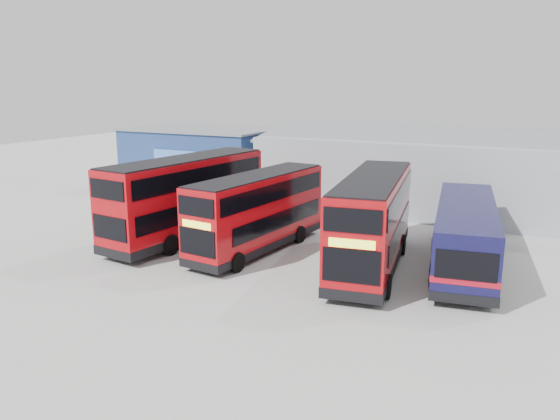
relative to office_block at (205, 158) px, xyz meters
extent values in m
plane|color=#A6A6A1|center=(14.00, -17.99, -2.58)|extent=(120.00, 120.00, 0.00)
cube|color=navy|center=(0.00, 0.01, -0.08)|extent=(12.00, 8.00, 5.00)
cube|color=slate|center=(0.00, 0.01, 2.47)|extent=(12.30, 8.30, 0.15)
cube|color=#4B81D6|center=(0.00, -4.09, 0.42)|extent=(3.96, 0.15, 1.40)
cube|color=#999FA7|center=(22.00, 2.01, -0.08)|extent=(30.00, 12.00, 5.00)
cube|color=slate|center=(22.00, -0.79, 2.67)|extent=(30.50, 6.33, 1.29)
cube|color=slate|center=(22.00, 4.80, 2.67)|extent=(30.50, 6.33, 1.29)
cube|color=#AF0A10|center=(8.01, -13.48, -0.07)|extent=(3.78, 11.31, 4.28)
cube|color=black|center=(8.01, -13.48, -2.00)|extent=(3.82, 11.36, 0.48)
cube|color=black|center=(9.30, -14.04, -0.57)|extent=(1.02, 9.36, 1.00)
cube|color=black|center=(6.63, -13.76, -0.57)|extent=(1.02, 9.36, 1.00)
cube|color=black|center=(9.34, -13.62, 1.23)|extent=(1.13, 10.42, 1.00)
cube|color=black|center=(6.67, -13.34, 1.23)|extent=(1.13, 10.42, 1.00)
cube|color=black|center=(8.58, -7.94, -0.68)|extent=(2.37, 0.30, 1.43)
cube|color=black|center=(8.58, -7.94, 1.23)|extent=(2.37, 0.30, 1.00)
cube|color=#CED62D|center=(8.58, -7.93, 0.28)|extent=(1.90, 0.24, 0.37)
cube|color=black|center=(7.43, -19.02, -0.68)|extent=(2.32, 0.29, 1.16)
cube|color=black|center=(7.43, -19.02, 1.23)|extent=(2.32, 0.29, 0.95)
cube|color=black|center=(8.01, -13.48, 2.09)|extent=(3.60, 11.14, 0.11)
cylinder|color=black|center=(9.67, -9.78, -2.03)|extent=(0.45, 1.13, 1.10)
cylinder|color=black|center=(7.14, -9.51, -2.03)|extent=(0.45, 1.13, 1.10)
cylinder|color=black|center=(8.98, -16.40, -2.03)|extent=(0.45, 1.13, 1.10)
cylinder|color=black|center=(6.46, -16.14, -2.03)|extent=(0.45, 1.13, 1.10)
cube|color=#AF0A10|center=(12.71, -13.62, -0.38)|extent=(3.30, 9.93, 3.76)
cube|color=black|center=(12.71, -13.62, -2.07)|extent=(3.34, 9.97, 0.42)
cube|color=black|center=(11.57, -13.13, -0.82)|extent=(0.88, 8.22, 0.88)
cube|color=black|center=(13.92, -13.37, -0.82)|extent=(0.88, 8.22, 0.88)
cube|color=black|center=(11.54, -13.50, 0.76)|extent=(0.98, 9.14, 0.88)
cube|color=black|center=(13.88, -13.73, 0.76)|extent=(0.98, 9.14, 0.88)
cube|color=black|center=(12.21, -18.48, -0.91)|extent=(2.08, 0.26, 1.25)
cube|color=black|center=(12.21, -18.48, 0.76)|extent=(2.08, 0.26, 0.88)
cube|color=#CED62D|center=(12.21, -18.49, -0.07)|extent=(1.67, 0.21, 0.32)
cube|color=black|center=(13.21, -8.75, -0.91)|extent=(2.04, 0.25, 1.02)
cube|color=black|center=(13.21, -8.75, 0.76)|extent=(2.04, 0.25, 0.84)
cube|color=black|center=(12.71, -13.62, 1.52)|extent=(3.14, 9.78, 0.09)
cylinder|color=black|center=(11.26, -16.87, -2.10)|extent=(0.39, 0.99, 0.97)
cylinder|color=black|center=(13.47, -17.10, -2.10)|extent=(0.39, 0.99, 0.97)
cylinder|color=black|center=(11.85, -11.06, -2.10)|extent=(0.39, 0.99, 0.97)
cylinder|color=black|center=(14.07, -11.28, -2.10)|extent=(0.39, 0.99, 0.97)
cube|color=#AF0A10|center=(18.98, -13.61, -0.16)|extent=(4.16, 10.94, 4.12)
cube|color=black|center=(18.98, -13.61, -2.02)|extent=(4.20, 10.99, 0.46)
cube|color=black|center=(17.64, -13.41, -0.65)|extent=(1.44, 8.95, 0.97)
cube|color=black|center=(20.19, -13.01, -0.65)|extent=(1.44, 8.95, 0.97)
cube|color=black|center=(17.70, -13.81, 1.08)|extent=(1.60, 9.96, 0.97)
cube|color=black|center=(20.25, -13.41, 1.08)|extent=(1.60, 9.96, 0.97)
cube|color=black|center=(19.80, -18.91, -0.75)|extent=(2.27, 0.40, 1.37)
cube|color=black|center=(19.80, -18.91, 1.08)|extent=(2.27, 0.40, 0.97)
cube|color=#CED62D|center=(19.80, -18.92, 0.17)|extent=(1.82, 0.32, 0.36)
cube|color=black|center=(18.15, -8.32, -0.75)|extent=(2.22, 0.39, 1.12)
cube|color=black|center=(18.15, -8.32, 1.08)|extent=(2.22, 0.39, 0.92)
cube|color=black|center=(18.98, -13.61, 1.92)|extent=(3.98, 10.77, 0.10)
cylinder|color=black|center=(18.34, -17.47, -2.05)|extent=(0.48, 1.10, 1.06)
cylinder|color=black|center=(20.75, -17.09, -2.05)|extent=(0.48, 1.10, 1.06)
cylinder|color=black|center=(17.36, -11.14, -2.05)|extent=(0.48, 1.10, 1.06)
cylinder|color=black|center=(19.77, -10.76, -2.05)|extent=(0.48, 1.10, 1.06)
cube|color=#0D113B|center=(22.98, -11.46, -0.82)|extent=(4.34, 11.82, 2.79)
cube|color=black|center=(22.98, -11.46, -2.02)|extent=(4.39, 11.87, 0.42)
cube|color=#AE0D1D|center=(22.98, -11.46, -1.32)|extent=(4.38, 11.86, 0.26)
cube|color=black|center=(24.34, -11.57, -0.37)|extent=(1.51, 9.57, 1.00)
cube|color=black|center=(21.71, -11.97, -0.37)|extent=(1.51, 9.57, 1.00)
cube|color=black|center=(22.10, -5.72, -0.64)|extent=(2.35, 0.41, 1.37)
cube|color=black|center=(23.85, -17.19, -0.64)|extent=(2.29, 0.40, 1.16)
cylinder|color=black|center=(23.61, -7.22, -2.03)|extent=(0.50, 1.13, 1.09)
cylinder|color=black|center=(21.11, -7.60, -2.03)|extent=(0.50, 1.13, 1.09)
cylinder|color=black|center=(24.72, -14.49, -2.03)|extent=(0.50, 1.13, 1.09)
cylinder|color=black|center=(22.22, -14.87, -2.03)|extent=(0.50, 1.13, 1.09)
cube|color=white|center=(-1.88, -6.19, -1.37)|extent=(3.76, 5.22, 1.84)
cube|color=black|center=(-0.88, -8.42, -1.08)|extent=(1.61, 0.76, 0.68)
cube|color=black|center=(-2.14, -8.01, -1.08)|extent=(0.40, 0.82, 0.58)
cube|color=black|center=(-0.34, -7.20, -1.08)|extent=(0.40, 0.82, 0.58)
cylinder|color=black|center=(-2.05, -8.08, -2.23)|extent=(0.50, 0.73, 0.70)
cylinder|color=black|center=(-0.35, -7.32, -2.23)|extent=(0.50, 0.73, 0.70)
cylinder|color=black|center=(-3.40, -5.07, -2.23)|extent=(0.50, 0.73, 0.70)
cylinder|color=black|center=(-1.70, -4.31, -2.23)|extent=(0.50, 0.73, 0.70)
camera|label=1|loc=(26.43, -38.21, 6.23)|focal=35.00mm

